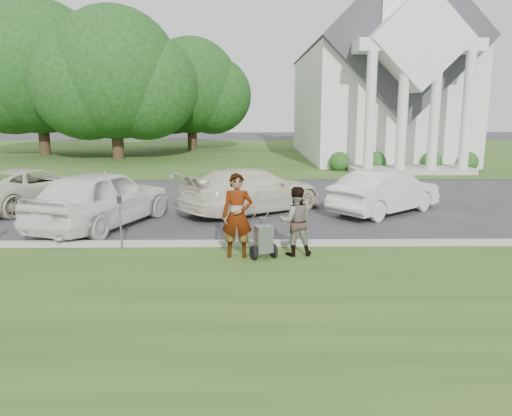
{
  "coord_description": "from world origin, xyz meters",
  "views": [
    {
      "loc": [
        0.61,
        -11.1,
        3.28
      ],
      "look_at": [
        0.77,
        0.0,
        1.06
      ],
      "focal_mm": 35.0,
      "sensor_mm": 36.0,
      "label": 1
    }
  ],
  "objects_px": {
    "tree_left": "(114,79)",
    "person_right": "(295,222)",
    "church": "(374,68)",
    "striping_cart": "(263,240)",
    "car_b": "(101,198)",
    "car_c": "(252,190)",
    "tree_far": "(39,73)",
    "tree_back": "(191,90)",
    "parking_meter_near": "(120,216)",
    "car_d": "(385,192)",
    "person_left": "(237,216)",
    "car_a": "(30,187)"
  },
  "relations": [
    {
      "from": "person_right",
      "to": "person_left",
      "type": "bearing_deg",
      "value": 1.24
    },
    {
      "from": "striping_cart",
      "to": "car_d",
      "type": "height_order",
      "value": "car_d"
    },
    {
      "from": "striping_cart",
      "to": "car_b",
      "type": "xyz_separation_m",
      "value": [
        -4.45,
        3.17,
        0.39
      ]
    },
    {
      "from": "person_left",
      "to": "parking_meter_near",
      "type": "distance_m",
      "value": 2.8
    },
    {
      "from": "tree_back",
      "to": "striping_cart",
      "type": "bearing_deg",
      "value": -80.79
    },
    {
      "from": "person_right",
      "to": "car_a",
      "type": "distance_m",
      "value": 10.26
    },
    {
      "from": "tree_left",
      "to": "car_c",
      "type": "height_order",
      "value": "tree_left"
    },
    {
      "from": "tree_far",
      "to": "person_left",
      "type": "distance_m",
      "value": 29.49
    },
    {
      "from": "tree_left",
      "to": "tree_far",
      "type": "bearing_deg",
      "value": 153.44
    },
    {
      "from": "striping_cart",
      "to": "car_b",
      "type": "height_order",
      "value": "car_b"
    },
    {
      "from": "church",
      "to": "striping_cart",
      "type": "distance_m",
      "value": 25.52
    },
    {
      "from": "tree_back",
      "to": "car_b",
      "type": "distance_m",
      "value": 27.57
    },
    {
      "from": "striping_cart",
      "to": "person_right",
      "type": "relative_size",
      "value": 0.75
    },
    {
      "from": "car_b",
      "to": "tree_left",
      "type": "bearing_deg",
      "value": -56.62
    },
    {
      "from": "parking_meter_near",
      "to": "car_d",
      "type": "xyz_separation_m",
      "value": [
        7.33,
        4.17,
        -0.15
      ]
    },
    {
      "from": "car_a",
      "to": "church",
      "type": "bearing_deg",
      "value": -108.56
    },
    {
      "from": "church",
      "to": "car_d",
      "type": "distance_m",
      "value": 19.83
    },
    {
      "from": "church",
      "to": "car_a",
      "type": "bearing_deg",
      "value": -132.08
    },
    {
      "from": "tree_far",
      "to": "tree_back",
      "type": "xyz_separation_m",
      "value": [
        10.0,
        5.0,
        -0.97
      ]
    },
    {
      "from": "church",
      "to": "car_c",
      "type": "xyz_separation_m",
      "value": [
        -8.28,
        -18.44,
        -5.23
      ]
    },
    {
      "from": "tree_far",
      "to": "car_d",
      "type": "bearing_deg",
      "value": -47.32
    },
    {
      "from": "striping_cart",
      "to": "car_c",
      "type": "bearing_deg",
      "value": 71.76
    },
    {
      "from": "person_left",
      "to": "car_d",
      "type": "bearing_deg",
      "value": 49.45
    },
    {
      "from": "tree_left",
      "to": "car_c",
      "type": "bearing_deg",
      "value": -63.22
    },
    {
      "from": "car_a",
      "to": "car_d",
      "type": "distance_m",
      "value": 11.78
    },
    {
      "from": "person_right",
      "to": "tree_back",
      "type": "bearing_deg",
      "value": -83.67
    },
    {
      "from": "church",
      "to": "tree_back",
      "type": "distance_m",
      "value": 14.77
    },
    {
      "from": "tree_left",
      "to": "parking_meter_near",
      "type": "height_order",
      "value": "tree_left"
    },
    {
      "from": "car_b",
      "to": "person_right",
      "type": "bearing_deg",
      "value": 170.97
    },
    {
      "from": "person_left",
      "to": "car_c",
      "type": "height_order",
      "value": "person_left"
    },
    {
      "from": "car_c",
      "to": "car_a",
      "type": "bearing_deg",
      "value": 46.45
    },
    {
      "from": "car_b",
      "to": "car_c",
      "type": "bearing_deg",
      "value": -134.76
    },
    {
      "from": "church",
      "to": "car_b",
      "type": "distance_m",
      "value": 24.49
    },
    {
      "from": "church",
      "to": "tree_far",
      "type": "bearing_deg",
      "value": 175.34
    },
    {
      "from": "church",
      "to": "tree_back",
      "type": "height_order",
      "value": "church"
    },
    {
      "from": "church",
      "to": "person_right",
      "type": "height_order",
      "value": "church"
    },
    {
      "from": "car_b",
      "to": "car_c",
      "type": "xyz_separation_m",
      "value": [
        4.24,
        1.98,
        -0.12
      ]
    },
    {
      "from": "tree_left",
      "to": "person_right",
      "type": "xyz_separation_m",
      "value": [
        9.67,
        -22.19,
        -4.33
      ]
    },
    {
      "from": "tree_back",
      "to": "car_b",
      "type": "relative_size",
      "value": 1.98
    },
    {
      "from": "church",
      "to": "parking_meter_near",
      "type": "bearing_deg",
      "value": -116.48
    },
    {
      "from": "car_a",
      "to": "tree_back",
      "type": "bearing_deg",
      "value": -72.96
    },
    {
      "from": "parking_meter_near",
      "to": "car_c",
      "type": "bearing_deg",
      "value": 54.86
    },
    {
      "from": "church",
      "to": "person_left",
      "type": "xyz_separation_m",
      "value": [
        -8.65,
        -23.44,
        -5.0
      ]
    },
    {
      "from": "tree_far",
      "to": "tree_left",
      "type": "bearing_deg",
      "value": -26.56
    },
    {
      "from": "person_left",
      "to": "car_a",
      "type": "relative_size",
      "value": 0.39
    },
    {
      "from": "tree_back",
      "to": "car_b",
      "type": "height_order",
      "value": "tree_back"
    },
    {
      "from": "church",
      "to": "tree_left",
      "type": "xyz_separation_m",
      "value": [
        -17.01,
        -1.13,
        -0.83
      ]
    },
    {
      "from": "striping_cart",
      "to": "person_left",
      "type": "relative_size",
      "value": 0.63
    },
    {
      "from": "car_c",
      "to": "church",
      "type": "bearing_deg",
      "value": -60.42
    },
    {
      "from": "tree_left",
      "to": "person_left",
      "type": "xyz_separation_m",
      "value": [
        8.37,
        -22.31,
        -4.17
      ]
    }
  ]
}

